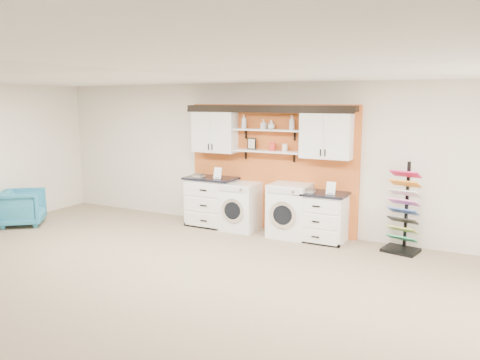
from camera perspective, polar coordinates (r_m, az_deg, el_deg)
The scene contains 22 objects.
floor at distance 6.00m, azimuth -12.30°, elevation -14.83°, with size 10.00×10.00×0.00m, color gray.
ceiling at distance 5.49m, azimuth -13.37°, elevation 12.90°, with size 10.00×10.00×0.00m, color white.
wall_back at distance 8.97m, azimuth 3.86°, elevation 2.80°, with size 10.00×10.00×0.00m, color beige.
accent_panel at distance 8.96m, azimuth 3.76°, elevation 1.51°, with size 3.40×0.07×2.40m, color #BE5720.
upper_cabinet_left at distance 9.25m, azimuth -3.09°, elevation 6.00°, with size 0.90×0.35×0.84m.
upper_cabinet_right at distance 8.34m, azimuth 10.49°, elevation 5.46°, with size 0.90×0.35×0.84m.
shelf_lower at distance 8.77m, azimuth 3.35°, elevation 3.51°, with size 1.32×0.28×0.03m, color white.
shelf_upper at distance 8.74m, azimuth 3.37°, elevation 6.12°, with size 1.32×0.28×0.03m, color white.
crown_molding at distance 8.74m, azimuth 3.43°, elevation 8.72°, with size 3.30×0.41×0.13m.
picture_frame at distance 8.95m, azimuth 1.43°, elevation 4.45°, with size 0.18×0.02×0.22m.
canister_red at distance 8.72m, azimuth 3.95°, elevation 4.09°, with size 0.11×0.11×0.16m, color red.
canister_cream at distance 8.63m, azimuth 5.48°, elevation 3.94°, with size 0.10×0.10×0.14m, color silver.
base_cabinet_left at distance 9.32m, azimuth -3.48°, elevation -2.63°, with size 1.00×0.66×0.98m.
base_cabinet_right at distance 8.42m, azimuth 9.88°, elevation -4.42°, with size 0.90×0.66×0.88m.
washer at distance 9.01m, azimuth 0.10°, elevation -3.22°, with size 0.66×0.71×0.92m.
dryer at distance 8.60m, azimuth 6.08°, elevation -3.69°, with size 0.70×0.71×0.98m.
sample_rack at distance 8.15m, azimuth 19.22°, elevation -4.92°, with size 0.62×0.55×1.49m.
armchair at distance 10.31m, azimuth -24.96°, elevation -3.06°, with size 0.76×0.79×0.72m, color teal.
soap_bottle_a at distance 8.94m, azimuth 0.49°, elevation 7.13°, with size 0.10×0.10×0.26m, color silver.
soap_bottle_b at distance 8.77m, azimuth 2.89°, elevation 6.81°, with size 0.08×0.08×0.18m, color silver.
soap_bottle_c at distance 8.70m, azimuth 3.82°, elevation 6.76°, with size 0.13×0.13×0.17m, color silver.
soap_bottle_d at distance 8.55m, azimuth 6.34°, elevation 6.98°, with size 0.10×0.10×0.26m, color silver.
Camera 1 is at (3.55, -4.17, 2.46)m, focal length 35.00 mm.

